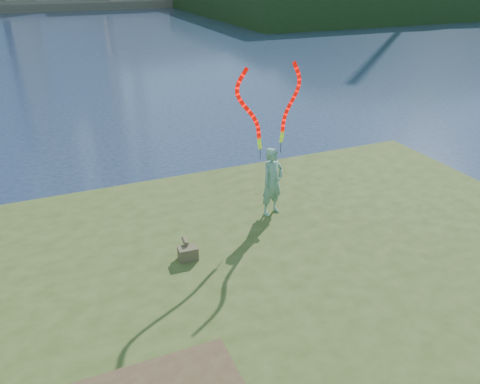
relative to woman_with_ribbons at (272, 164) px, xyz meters
name	(u,v)px	position (x,y,z in m)	size (l,w,h in m)	color
ground	(220,307)	(-2.28, -2.14, -2.19)	(320.00, 320.00, 0.00)	#1A2843
grassy_knoll	(266,372)	(-2.28, -4.43, -1.85)	(20.00, 18.00, 0.80)	#364518
far_shore	(42,0)	(-2.28, 92.86, -1.59)	(320.00, 40.00, 1.20)	#4D4839
wooded_hill	(420,6)	(57.29, 57.82, -2.03)	(78.00, 50.00, 63.00)	black
woman_with_ribbons	(272,164)	(0.00, 0.00, 0.00)	(2.02, 0.77, 4.17)	#1A6B42
canvas_bag	(188,252)	(-2.67, -1.22, -1.23)	(0.44, 0.50, 0.40)	#463F26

